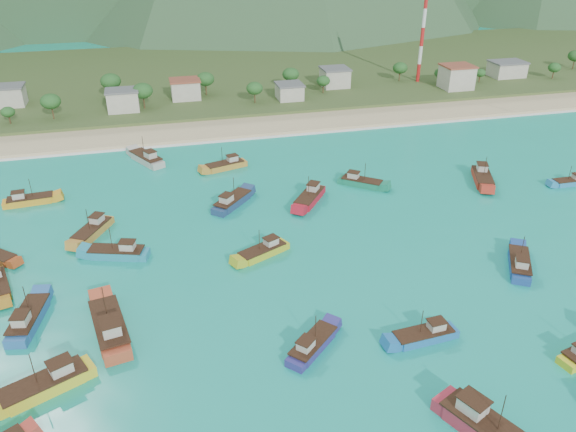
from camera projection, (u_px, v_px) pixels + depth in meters
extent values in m
plane|color=#0C8A7A|center=(294.00, 285.00, 91.42)|extent=(600.00, 600.00, 0.00)
cube|color=beige|center=(224.00, 129.00, 159.04)|extent=(400.00, 18.00, 1.20)
cube|color=#385123|center=(200.00, 77.00, 211.26)|extent=(400.00, 110.00, 2.40)
cube|color=white|center=(229.00, 140.00, 150.91)|extent=(400.00, 2.50, 0.08)
cube|color=beige|center=(13.00, 96.00, 172.34)|extent=(7.06, 7.71, 5.72)
cube|color=beige|center=(123.00, 101.00, 167.39)|extent=(9.04, 7.02, 5.91)
cube|color=beige|center=(185.00, 90.00, 178.51)|extent=(8.91, 7.43, 5.76)
cube|color=beige|center=(289.00, 92.00, 178.62)|extent=(7.75, 7.81, 4.49)
cube|color=beige|center=(335.00, 78.00, 191.56)|extent=(8.72, 8.41, 5.87)
cube|color=beige|center=(456.00, 77.00, 189.11)|extent=(9.65, 8.58, 7.34)
cube|color=beige|center=(507.00, 70.00, 203.83)|extent=(11.68, 8.36, 5.01)
cylinder|color=red|center=(418.00, 73.00, 197.43)|extent=(1.20, 1.20, 6.12)
cylinder|color=white|center=(420.00, 55.00, 194.55)|extent=(1.20, 1.20, 6.12)
cylinder|color=red|center=(422.00, 37.00, 191.67)|extent=(1.20, 1.20, 6.12)
cylinder|color=white|center=(424.00, 18.00, 188.79)|extent=(1.20, 1.20, 6.12)
cube|color=navy|center=(313.00, 346.00, 77.73)|extent=(9.05, 8.66, 1.76)
cube|color=beige|center=(306.00, 345.00, 75.52)|extent=(2.82, 2.79, 1.43)
cylinder|color=#382114|center=(316.00, 327.00, 76.79)|extent=(0.12, 0.12, 3.96)
cube|color=yellow|center=(44.00, 387.00, 70.60)|extent=(12.08, 8.08, 2.13)
cube|color=beige|center=(61.00, 367.00, 71.02)|extent=(3.32, 3.07, 1.73)
cylinder|color=#382114|center=(33.00, 369.00, 68.60)|extent=(0.12, 0.12, 4.79)
cube|color=gold|center=(262.00, 253.00, 99.17)|extent=(10.10, 6.85, 1.78)
cube|color=beige|center=(271.00, 242.00, 99.54)|extent=(2.79, 2.58, 1.45)
cylinder|color=#382114|center=(259.00, 240.00, 97.49)|extent=(0.12, 0.12, 4.01)
cube|color=#B04528|center=(110.00, 328.00, 80.52)|extent=(6.45, 13.87, 2.43)
cube|color=beige|center=(111.00, 327.00, 77.30)|extent=(2.99, 3.45, 1.97)
cylinder|color=#382114|center=(105.00, 303.00, 79.27)|extent=(0.12, 0.12, 5.46)
cube|color=orange|center=(31.00, 201.00, 117.26)|extent=(10.31, 3.92, 1.83)
cube|color=beige|center=(18.00, 196.00, 115.88)|extent=(2.45, 2.05, 1.49)
cylinder|color=#382114|center=(31.00, 188.00, 116.03)|extent=(0.12, 0.12, 4.12)
cube|color=red|center=(309.00, 199.00, 117.85)|extent=(9.25, 10.87, 2.02)
cube|color=beige|center=(313.00, 187.00, 118.84)|extent=(3.14, 3.24, 1.64)
cylinder|color=#382114|center=(309.00, 186.00, 115.79)|extent=(0.12, 0.12, 4.54)
cube|color=teal|center=(569.00, 183.00, 125.60)|extent=(8.51, 2.60, 1.54)
cylinder|color=#382114|center=(570.00, 173.00, 124.32)|extent=(0.12, 0.12, 3.47)
cube|color=#265CA1|center=(29.00, 319.00, 82.64)|extent=(5.23, 11.34, 1.99)
cube|color=beige|center=(21.00, 319.00, 79.82)|extent=(2.43, 2.82, 1.61)
cylinder|color=#382114|center=(26.00, 299.00, 81.67)|extent=(0.12, 0.12, 4.47)
cube|color=navy|center=(233.00, 202.00, 116.59)|extent=(9.71, 10.23, 1.98)
cube|color=beige|center=(226.00, 199.00, 114.02)|extent=(3.14, 3.18, 1.61)
cylinder|color=#382114|center=(234.00, 187.00, 115.56)|extent=(0.12, 0.12, 4.46)
cube|color=#C18130|center=(92.00, 232.00, 105.59)|extent=(7.75, 10.62, 1.90)
cube|color=beige|center=(97.00, 219.00, 106.61)|extent=(2.82, 3.00, 1.54)
cylinder|color=#382114|center=(88.00, 219.00, 103.64)|extent=(0.12, 0.12, 4.27)
cube|color=teal|center=(117.00, 254.00, 98.75)|extent=(11.06, 6.20, 1.93)
cube|color=beige|center=(128.00, 246.00, 97.81)|extent=(2.89, 2.58, 1.57)
cylinder|color=#382114|center=(111.00, 239.00, 97.31)|extent=(0.12, 0.12, 4.34)
cube|color=#C0812D|center=(225.00, 167.00, 133.50)|extent=(10.50, 5.75, 1.83)
cube|color=beige|center=(232.00, 159.00, 133.65)|extent=(2.72, 2.43, 1.49)
cylinder|color=#382114|center=(222.00, 156.00, 131.84)|extent=(0.12, 0.12, 4.12)
cube|color=navy|center=(519.00, 265.00, 95.75)|extent=(8.04, 10.67, 1.92)
cube|color=beige|center=(522.00, 263.00, 93.10)|extent=(2.88, 3.05, 1.56)
cylinder|color=#382114|center=(522.00, 247.00, 94.79)|extent=(0.12, 0.12, 4.32)
cube|color=#137857|center=(362.00, 184.00, 125.05)|extent=(9.64, 8.54, 1.82)
cube|color=beige|center=(353.00, 175.00, 125.02)|extent=(2.91, 2.85, 1.48)
cylinder|color=#382114|center=(365.00, 172.00, 123.45)|extent=(0.12, 0.12, 4.08)
cube|color=#ADA79D|center=(146.00, 159.00, 137.17)|extent=(8.53, 11.86, 2.11)
cube|color=beige|center=(150.00, 155.00, 134.72)|extent=(3.13, 3.33, 1.72)
cylinder|color=#382114|center=(143.00, 145.00, 135.99)|extent=(0.12, 0.12, 4.75)
cube|color=#B52B1C|center=(482.00, 179.00, 126.75)|extent=(7.52, 11.93, 2.09)
cube|color=beige|center=(482.00, 168.00, 127.92)|extent=(2.94, 3.22, 1.70)
cylinder|color=#382114|center=(485.00, 167.00, 124.58)|extent=(0.12, 0.12, 4.71)
cube|color=beige|center=(473.00, 406.00, 64.97)|extent=(3.43, 3.72, 1.94)
cylinder|color=#382114|center=(502.00, 413.00, 61.81)|extent=(0.12, 0.12, 5.37)
cube|color=#1B66AF|center=(423.00, 337.00, 79.33)|extent=(9.83, 3.60, 1.75)
cube|color=beige|center=(436.00, 325.00, 79.14)|extent=(2.32, 1.93, 1.42)
cylinder|color=#382114|center=(422.00, 322.00, 77.84)|extent=(0.12, 0.12, 3.94)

